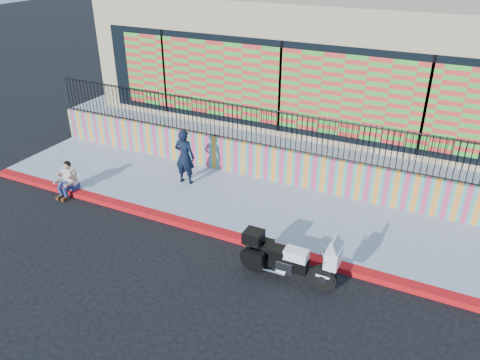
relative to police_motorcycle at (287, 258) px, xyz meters
The scene contains 10 objects.
ground 2.47m from the police_motorcycle, 158.74° to the left, with size 90.00×90.00×0.00m, color black.
red_curb 2.45m from the police_motorcycle, 158.74° to the left, with size 16.00×0.30×0.15m, color red.
sidewalk 3.41m from the police_motorcycle, 131.59° to the left, with size 16.00×3.00×0.15m, color #8E95AA.
mural_wall 4.69m from the police_motorcycle, 118.50° to the left, with size 16.00×0.20×1.10m, color #D63866.
metal_fence 4.86m from the police_motorcycle, 118.50° to the left, with size 15.80×0.04×1.20m, color black, non-canonical shape.
elevated_platform 9.49m from the police_motorcycle, 103.64° to the left, with size 16.00×10.00×1.25m, color #8E95AA.
storefront_building 9.65m from the police_motorcycle, 103.95° to the left, with size 14.00×8.06×4.00m.
police_motorcycle is the anchor object (origin of this frame).
police_officer 5.22m from the police_motorcycle, 147.45° to the left, with size 0.63×0.42×1.74m, color black.
seated_man 7.29m from the police_motorcycle, behind, with size 0.54×0.71×1.06m.
Camera 1 is at (4.99, -8.88, 6.93)m, focal length 35.00 mm.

